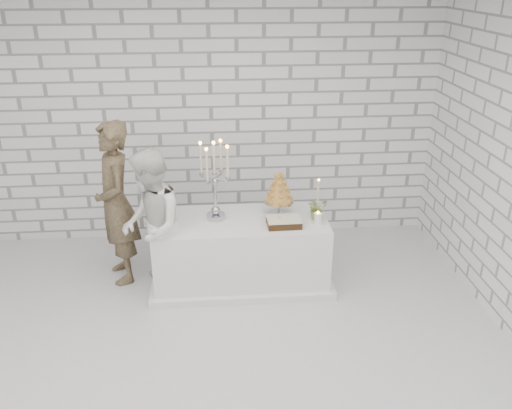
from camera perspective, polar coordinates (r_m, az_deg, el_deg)
name	(u,v)px	position (r m, az deg, el deg)	size (l,w,h in m)	color
ground	(183,365)	(4.83, -7.86, -16.76)	(6.00, 5.00, 0.01)	silver
wall_back	(185,120)	(6.38, -7.64, 8.97)	(6.00, 0.01, 3.00)	white
cake_table	(241,251)	(5.69, -1.62, -5.03)	(1.80, 0.80, 0.75)	white
groom	(116,204)	(5.74, -14.82, 0.08)	(0.64, 0.42, 1.77)	#3A2C1B
bride	(152,227)	(5.36, -11.17, -2.36)	(0.77, 0.60, 1.59)	white
candelabra	(215,181)	(5.38, -4.46, 2.53)	(0.34, 0.34, 0.84)	#A9A8B3
croquembouche	(279,193)	(5.53, 2.49, 1.23)	(0.32, 0.32, 0.49)	#A66E28
chocolate_cake	(284,222)	(5.37, 3.02, -1.88)	(0.34, 0.24, 0.08)	black
pillar_candle	(318,219)	(5.43, 6.67, -1.51)	(0.08, 0.08, 0.12)	white
extra_taper	(318,195)	(5.75, 6.69, 1.07)	(0.06, 0.06, 0.32)	beige
flowers	(317,208)	(5.52, 6.60, -0.43)	(0.21, 0.18, 0.23)	#557E37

